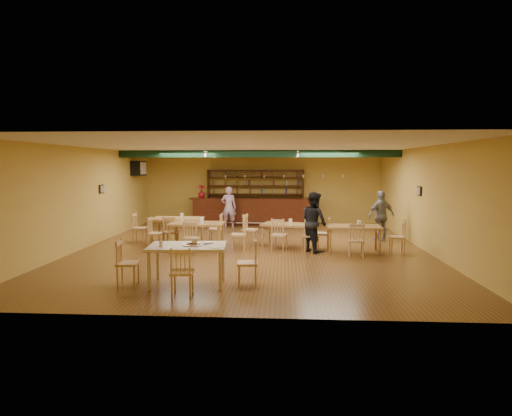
# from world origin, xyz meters

# --- Properties ---
(floor) EXTENTS (12.00, 12.00, 0.00)m
(floor) POSITION_xyz_m (0.00, 0.00, 0.00)
(floor) COLOR brown
(floor) RESTS_ON ground
(ceiling_beam) EXTENTS (10.00, 0.30, 0.25)m
(ceiling_beam) POSITION_xyz_m (0.00, 2.80, 2.87)
(ceiling_beam) COLOR black
(ceiling_beam) RESTS_ON ceiling
(track_rail_left) EXTENTS (0.05, 2.50, 0.05)m
(track_rail_left) POSITION_xyz_m (-1.80, 3.40, 2.94)
(track_rail_left) COLOR silver
(track_rail_left) RESTS_ON ceiling
(track_rail_right) EXTENTS (0.05, 2.50, 0.05)m
(track_rail_right) POSITION_xyz_m (1.40, 3.40, 2.94)
(track_rail_right) COLOR silver
(track_rail_right) RESTS_ON ceiling
(ac_unit) EXTENTS (0.34, 0.70, 0.48)m
(ac_unit) POSITION_xyz_m (-4.80, 4.20, 2.35)
(ac_unit) COLOR silver
(ac_unit) RESTS_ON wall_left
(picture_left) EXTENTS (0.04, 0.34, 0.28)m
(picture_left) POSITION_xyz_m (-4.97, 1.00, 1.70)
(picture_left) COLOR black
(picture_left) RESTS_ON wall_left
(picture_right) EXTENTS (0.04, 0.34, 0.28)m
(picture_right) POSITION_xyz_m (4.97, 0.50, 1.70)
(picture_right) COLOR black
(picture_right) RESTS_ON wall_right
(bar_counter) EXTENTS (5.31, 0.85, 1.13)m
(bar_counter) POSITION_xyz_m (-0.28, 5.15, 0.56)
(bar_counter) COLOR #34130A
(bar_counter) RESTS_ON ground
(back_bar_hutch) EXTENTS (4.11, 0.40, 2.28)m
(back_bar_hutch) POSITION_xyz_m (-0.28, 5.78, 1.14)
(back_bar_hutch) COLOR #34130A
(back_bar_hutch) RESTS_ON ground
(poinsettia) EXTENTS (0.37, 0.37, 0.51)m
(poinsettia) POSITION_xyz_m (-2.48, 5.15, 1.39)
(poinsettia) COLOR #B41025
(poinsettia) RESTS_ON bar_counter
(dining_table_a) EXTENTS (1.61, 0.99, 0.79)m
(dining_table_a) POSITION_xyz_m (-2.46, 0.82, 0.40)
(dining_table_a) COLOR olive
(dining_table_a) RESTS_ON ground
(dining_table_b) EXTENTS (1.58, 1.20, 0.70)m
(dining_table_b) POSITION_xyz_m (0.99, 0.39, 0.35)
(dining_table_b) COLOR olive
(dining_table_b) RESTS_ON ground
(dining_table_c) EXTENTS (1.59, 0.97, 0.79)m
(dining_table_c) POSITION_xyz_m (-1.62, -0.24, 0.39)
(dining_table_c) COLOR olive
(dining_table_c) RESTS_ON ground
(dining_table_d) EXTENTS (1.57, 1.00, 0.76)m
(dining_table_d) POSITION_xyz_m (2.91, -0.39, 0.38)
(dining_table_d) COLOR olive
(dining_table_d) RESTS_ON ground
(near_table) EXTENTS (1.63, 1.12, 0.83)m
(near_table) POSITION_xyz_m (-1.04, -4.11, 0.42)
(near_table) COLOR tan
(near_table) RESTS_ON ground
(pizza_tray) EXTENTS (0.53, 0.53, 0.01)m
(pizza_tray) POSITION_xyz_m (-0.93, -4.11, 0.84)
(pizza_tray) COLOR silver
(pizza_tray) RESTS_ON near_table
(parmesan_shaker) EXTENTS (0.08, 0.08, 0.11)m
(parmesan_shaker) POSITION_xyz_m (-1.55, -4.27, 0.89)
(parmesan_shaker) COLOR #EAE5C6
(parmesan_shaker) RESTS_ON near_table
(napkin_stack) EXTENTS (0.24, 0.20, 0.03)m
(napkin_stack) POSITION_xyz_m (-0.66, -3.89, 0.85)
(napkin_stack) COLOR white
(napkin_stack) RESTS_ON near_table
(pizza_server) EXTENTS (0.33, 0.23, 0.00)m
(pizza_server) POSITION_xyz_m (-0.77, -4.05, 0.85)
(pizza_server) COLOR silver
(pizza_server) RESTS_ON pizza_tray
(side_plate) EXTENTS (0.24, 0.24, 0.01)m
(side_plate) POSITION_xyz_m (-0.43, -4.33, 0.84)
(side_plate) COLOR white
(side_plate) RESTS_ON near_table
(patron_bar) EXTENTS (0.60, 0.39, 1.63)m
(patron_bar) POSITION_xyz_m (-1.24, 4.33, 0.82)
(patron_bar) COLOR #814393
(patron_bar) RESTS_ON ground
(patron_right_a) EXTENTS (1.00, 1.05, 1.72)m
(patron_right_a) POSITION_xyz_m (1.79, -0.41, 0.86)
(patron_right_a) COLOR black
(patron_right_a) RESTS_ON ground
(patron_right_b) EXTENTS (1.05, 0.75, 1.65)m
(patron_right_b) POSITION_xyz_m (4.11, 1.61, 0.82)
(patron_right_b) COLOR gray
(patron_right_b) RESTS_ON ground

